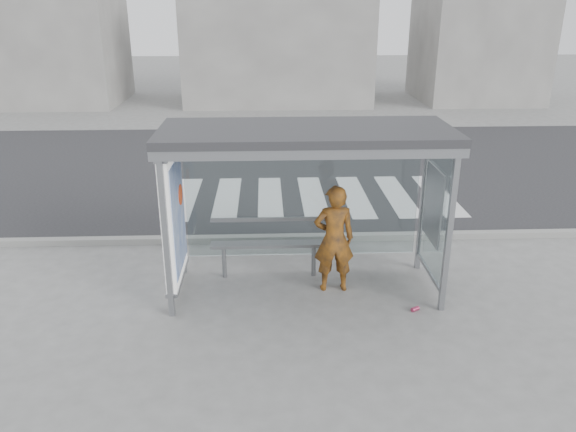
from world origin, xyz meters
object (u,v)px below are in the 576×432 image
object	(u,v)px
person	(334,239)
soda_can	(415,309)
bus_shelter	(281,170)
bench	(269,244)

from	to	relation	value
person	soda_can	bearing A→B (deg)	145.38
bus_shelter	person	bearing A→B (deg)	-3.74
bus_shelter	soda_can	xyz separation A→B (m)	(1.97, -0.79, -1.95)
bus_shelter	bench	xyz separation A→B (m)	(-0.19, 0.45, -1.40)
bus_shelter	soda_can	distance (m)	2.89
soda_can	bench	bearing A→B (deg)	150.09
bus_shelter	soda_can	world-z (taller)	bus_shelter
bus_shelter	bench	size ratio (longest dim) A/B	2.22
soda_can	bus_shelter	bearing A→B (deg)	158.10
bus_shelter	bench	world-z (taller)	bus_shelter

